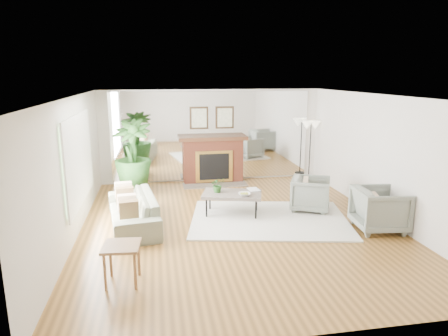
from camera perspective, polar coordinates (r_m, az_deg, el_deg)
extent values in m
plane|color=brown|center=(7.94, 1.92, -8.12)|extent=(7.00, 7.00, 0.00)
cube|color=silver|center=(7.56, -20.77, -0.17)|extent=(0.02, 7.00, 2.50)
cube|color=silver|center=(8.69, 21.69, 1.41)|extent=(0.02, 7.00, 2.50)
cube|color=silver|center=(10.96, -1.76, 4.62)|extent=(6.00, 0.02, 2.50)
cube|color=silver|center=(10.94, -1.75, 4.61)|extent=(5.40, 0.04, 2.40)
cube|color=#B2E09E|center=(7.92, -20.10, 1.21)|extent=(0.04, 2.40, 1.50)
cube|color=brown|center=(10.87, -1.58, 1.07)|extent=(1.60, 0.40, 1.20)
cube|color=gold|center=(10.69, -1.41, 0.21)|extent=(1.00, 0.04, 0.85)
cube|color=black|center=(10.67, -1.40, 0.18)|extent=(0.80, 0.04, 0.70)
cube|color=#6B5F54|center=(10.67, -1.29, -2.39)|extent=(1.70, 0.55, 0.03)
cube|color=#482817|center=(10.74, -1.59, 4.28)|extent=(1.85, 0.46, 0.10)
cube|color=black|center=(10.79, -3.59, 7.15)|extent=(0.50, 0.04, 0.60)
cube|color=black|center=(10.89, 0.10, 7.23)|extent=(0.50, 0.04, 0.60)
cube|color=silver|center=(8.24, 6.47, -7.27)|extent=(3.50, 2.80, 0.03)
cube|color=#6B5F54|center=(8.33, 1.17, -3.78)|extent=(1.36, 1.01, 0.06)
cylinder|color=black|center=(8.22, -2.52, -5.80)|extent=(0.04, 0.04, 0.42)
cylinder|color=black|center=(8.14, 4.57, -6.02)|extent=(0.04, 0.04, 0.42)
cylinder|color=black|center=(8.69, -2.03, -4.72)|extent=(0.04, 0.04, 0.42)
cylinder|color=black|center=(8.61, 4.66, -4.92)|extent=(0.04, 0.04, 0.42)
imported|color=slate|center=(8.00, -12.88, -5.94)|extent=(1.12, 2.21, 0.62)
imported|color=gray|center=(8.84, 12.27, -3.65)|extent=(1.07, 1.06, 0.74)
imported|color=gray|center=(8.12, 21.39, -5.51)|extent=(0.99, 0.97, 0.82)
cube|color=brown|center=(5.84, -14.46, -10.76)|extent=(0.55, 0.55, 0.04)
cylinder|color=brown|center=(5.82, -16.65, -14.09)|extent=(0.04, 0.04, 0.55)
cylinder|color=brown|center=(5.75, -12.58, -14.18)|extent=(0.04, 0.04, 0.55)
cylinder|color=brown|center=(6.17, -15.90, -12.39)|extent=(0.04, 0.04, 0.55)
cylinder|color=brown|center=(6.11, -12.08, -12.45)|extent=(0.04, 0.04, 0.55)
cylinder|color=black|center=(9.86, -12.68, -2.97)|extent=(0.54, 0.54, 0.39)
imported|color=#2C5820|center=(9.66, -12.95, 2.02)|extent=(1.06, 1.06, 1.59)
cylinder|color=black|center=(11.53, 11.97, -1.47)|extent=(0.28, 0.28, 0.04)
cylinder|color=black|center=(11.36, 12.16, 2.30)|extent=(0.03, 0.03, 1.59)
cone|color=white|center=(11.21, 11.77, 6.02)|extent=(0.30, 0.30, 0.22)
cone|color=white|center=(11.29, 12.90, 6.02)|extent=(0.30, 0.30, 0.22)
imported|color=#2C5820|center=(8.33, -0.89, -2.41)|extent=(0.30, 0.27, 0.32)
imported|color=brown|center=(8.13, 2.92, -3.77)|extent=(0.27, 0.27, 0.06)
imported|color=brown|center=(8.49, 3.53, -3.16)|extent=(0.25, 0.32, 0.02)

